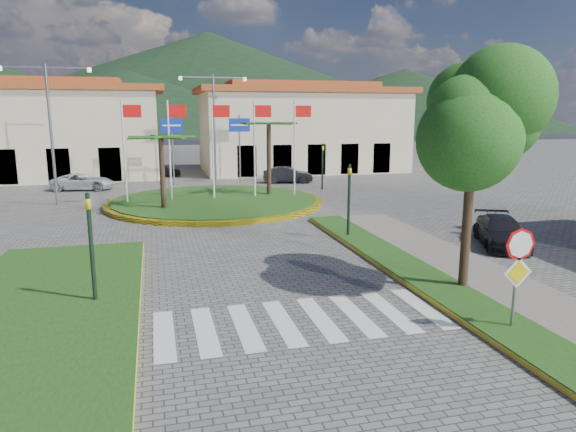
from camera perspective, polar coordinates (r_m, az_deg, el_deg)
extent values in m
plane|color=#5D5A58|center=(10.25, 7.61, -19.96)|extent=(160.00, 160.00, 0.00)
cube|color=gray|center=(14.76, 26.95, -10.70)|extent=(4.00, 28.00, 0.15)
cube|color=#214714|center=(14.01, 23.20, -11.47)|extent=(1.60, 28.00, 0.18)
cube|color=#214714|center=(15.31, -25.66, -9.73)|extent=(5.00, 14.00, 0.18)
cube|color=silver|center=(13.62, 1.12, -11.55)|extent=(8.00, 3.00, 0.01)
cylinder|color=yellow|center=(30.70, -8.08, 1.55)|extent=(12.70, 12.70, 0.24)
cylinder|color=#214714|center=(30.69, -8.08, 1.61)|extent=(12.00, 12.00, 0.30)
cylinder|color=black|center=(28.26, -13.77, 4.39)|extent=(0.28, 0.28, 4.05)
cylinder|color=black|center=(31.96, -2.13, 6.06)|extent=(0.28, 0.28, 4.68)
cylinder|color=silver|center=(30.69, -17.71, 6.54)|extent=(0.10, 0.10, 6.00)
cube|color=red|center=(30.58, -16.94, 11.08)|extent=(1.00, 0.03, 0.70)
cylinder|color=silver|center=(30.66, -13.02, 6.79)|extent=(0.10, 0.10, 6.00)
cube|color=red|center=(30.60, -12.17, 11.32)|extent=(1.00, 0.03, 0.70)
cylinder|color=silver|center=(30.84, -8.34, 6.98)|extent=(0.10, 0.10, 6.00)
cube|color=red|center=(30.82, -7.43, 11.47)|extent=(1.00, 0.03, 0.70)
cylinder|color=silver|center=(31.22, -3.74, 7.13)|extent=(0.10, 0.10, 6.00)
cube|color=red|center=(31.24, -2.79, 11.55)|extent=(1.00, 0.03, 0.70)
cylinder|color=silver|center=(31.79, 0.72, 7.23)|extent=(0.10, 0.10, 6.00)
cube|color=red|center=(31.85, 1.71, 11.56)|extent=(1.00, 0.03, 0.70)
cylinder|color=slate|center=(13.68, 23.92, -6.90)|extent=(0.07, 0.07, 2.50)
cylinder|color=red|center=(13.38, 24.39, -2.88)|extent=(0.80, 0.03, 0.80)
cube|color=yellow|center=(13.55, 24.18, -5.76)|extent=(0.78, 0.03, 0.78)
cylinder|color=black|center=(16.13, 19.28, -0.38)|extent=(0.28, 0.28, 4.40)
ellipsoid|color=#1A4C14|center=(15.82, 20.00, 10.31)|extent=(3.60, 3.60, 3.20)
cylinder|color=black|center=(15.13, -20.97, -3.59)|extent=(0.12, 0.12, 3.20)
imported|color=gold|center=(14.92, -21.24, 0.13)|extent=(0.15, 0.18, 0.90)
cylinder|color=black|center=(21.89, 6.77, 1.55)|extent=(0.12, 0.12, 3.20)
imported|color=gold|center=(21.74, 6.83, 4.15)|extent=(0.15, 0.18, 0.90)
cylinder|color=black|center=(36.12, 3.84, 5.48)|extent=(0.12, 0.12, 3.20)
imported|color=gold|center=(36.03, 3.86, 7.06)|extent=(0.18, 0.15, 0.90)
cylinder|color=slate|center=(39.18, -12.68, 7.16)|extent=(0.12, 0.12, 5.20)
cube|color=#102BB7|center=(39.04, -12.79, 9.79)|extent=(1.60, 0.05, 1.00)
cylinder|color=slate|center=(39.68, -5.39, 7.44)|extent=(0.12, 0.12, 5.20)
cube|color=#102BB7|center=(39.54, -5.43, 10.03)|extent=(1.60, 0.05, 1.00)
cylinder|color=slate|center=(38.34, -8.17, 9.33)|extent=(0.16, 0.16, 8.00)
cube|color=slate|center=(38.28, -10.18, 14.96)|extent=(2.40, 0.08, 0.08)
cube|color=slate|center=(38.55, -6.50, 15.03)|extent=(2.40, 0.08, 0.08)
cylinder|color=slate|center=(32.57, -24.80, 8.06)|extent=(0.16, 0.16, 8.00)
cube|color=slate|center=(32.86, -27.49, 14.50)|extent=(2.40, 0.08, 0.08)
cube|color=slate|center=(32.45, -23.22, 14.91)|extent=(2.40, 0.08, 0.08)
cube|color=beige|center=(47.29, -27.90, 7.90)|extent=(22.00, 9.00, 7.00)
cube|color=#A0481F|center=(47.29, -28.33, 12.43)|extent=(23.32, 9.54, 0.50)
cube|color=#A0481F|center=(47.32, -28.39, 13.03)|extent=(16.50, 4.95, 0.60)
cube|color=beige|center=(48.01, 1.57, 9.24)|extent=(18.00, 9.00, 7.00)
cube|color=#A0481F|center=(48.02, 1.59, 13.71)|extent=(19.08, 9.54, 0.50)
cube|color=#A0481F|center=(48.04, 1.59, 14.31)|extent=(13.50, 4.95, 0.60)
cone|color=black|center=(169.34, -8.72, 14.56)|extent=(180.00, 180.00, 30.00)
cone|color=black|center=(160.85, 12.76, 12.45)|extent=(120.00, 120.00, 18.00)
cone|color=black|center=(138.24, -17.84, 11.99)|extent=(110.00, 110.00, 16.00)
imported|color=#BABABC|center=(38.66, -21.83, 3.55)|extent=(4.43, 2.56, 1.16)
imported|color=black|center=(44.39, -13.94, 4.92)|extent=(3.40, 1.72, 1.11)
imported|color=black|center=(39.62, -0.04, 4.61)|extent=(3.96, 2.00, 1.25)
imported|color=black|center=(22.52, 22.61, -1.61)|extent=(3.12, 4.36, 1.17)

